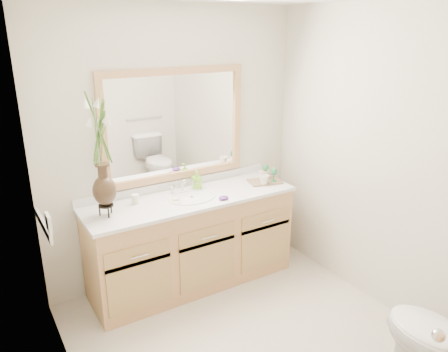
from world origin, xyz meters
TOP-DOWN VIEW (x-y plane):
  - floor at (0.00, 0.00)m, footprint 2.60×2.60m
  - wall_back at (0.00, 1.30)m, footprint 2.40×0.02m
  - wall_left at (-1.20, 0.00)m, footprint 0.02×2.60m
  - wall_right at (1.20, 0.00)m, footprint 0.02×2.60m
  - vanity at (0.00, 1.01)m, footprint 1.80×0.55m
  - counter at (0.00, 1.01)m, footprint 1.84×0.57m
  - sink at (0.00, 1.00)m, footprint 0.38×0.34m
  - mirror at (0.00, 1.28)m, footprint 1.32×0.04m
  - switch_plate at (-1.19, 0.76)m, footprint 0.02×0.12m
  - toilet at (0.70, -0.92)m, footprint 0.42×0.75m
  - flower_vase at (-0.73, 1.01)m, footprint 0.21×0.21m
  - tumbler at (-0.45, 1.12)m, footprint 0.06×0.06m
  - soap_dish at (-0.16, 0.99)m, footprint 0.10×0.10m
  - soap_bottle at (0.14, 1.16)m, footprint 0.09×0.09m
  - purple_dish at (0.21, 0.82)m, footprint 0.09×0.07m
  - tray at (0.76, 0.99)m, footprint 0.34×0.26m
  - mug_left at (0.70, 0.93)m, footprint 0.11×0.11m
  - mug_right at (0.78, 1.03)m, footprint 0.11×0.10m
  - goblet_front at (0.82, 0.93)m, footprint 0.06×0.06m
  - goblet_back at (0.82, 1.05)m, footprint 0.06×0.06m

SIDE VIEW (x-z plane):
  - floor at x=0.00m, z-range 0.00..0.00m
  - toilet at x=0.70m, z-range 0.00..0.74m
  - vanity at x=0.00m, z-range 0.00..0.80m
  - sink at x=0.00m, z-range 0.66..0.89m
  - counter at x=0.00m, z-range 0.80..0.83m
  - tray at x=0.76m, z-range 0.83..0.84m
  - soap_dish at x=-0.16m, z-range 0.82..0.86m
  - purple_dish at x=0.21m, z-range 0.83..0.86m
  - tumbler at x=-0.45m, z-range 0.83..0.91m
  - mug_left at x=0.70m, z-range 0.84..0.93m
  - mug_right at x=0.78m, z-range 0.84..0.94m
  - soap_bottle at x=0.14m, z-range 0.83..0.98m
  - goblet_back at x=0.82m, z-range 0.87..1.00m
  - goblet_front at x=0.82m, z-range 0.87..1.00m
  - switch_plate at x=-1.19m, z-range 0.92..1.04m
  - wall_back at x=0.00m, z-range 0.00..2.40m
  - wall_left at x=-1.20m, z-range 0.00..2.40m
  - wall_right at x=1.20m, z-range 0.00..2.40m
  - mirror at x=0.00m, z-range 0.92..1.89m
  - flower_vase at x=-0.73m, z-range 0.98..1.85m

